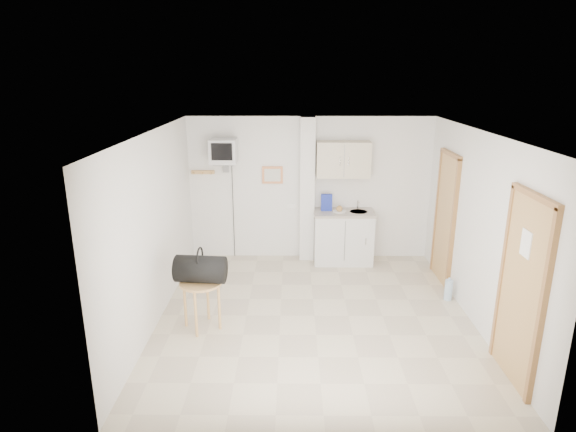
{
  "coord_description": "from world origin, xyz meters",
  "views": [
    {
      "loc": [
        -0.32,
        -5.92,
        3.21
      ],
      "look_at": [
        -0.37,
        0.6,
        1.25
      ],
      "focal_mm": 30.0,
      "sensor_mm": 36.0,
      "label": 1
    }
  ],
  "objects_px": {
    "crt_television": "(224,152)",
    "water_bottle": "(448,290)",
    "round_table": "(201,289)",
    "duffel_bag": "(200,269)"
  },
  "relations": [
    {
      "from": "duffel_bag",
      "to": "round_table",
      "type": "bearing_deg",
      "value": 156.15
    },
    {
      "from": "duffel_bag",
      "to": "water_bottle",
      "type": "xyz_separation_m",
      "value": [
        3.45,
        0.83,
        -0.67
      ]
    },
    {
      "from": "crt_television",
      "to": "duffel_bag",
      "type": "height_order",
      "value": "crt_television"
    },
    {
      "from": "round_table",
      "to": "duffel_bag",
      "type": "bearing_deg",
      "value": -29.45
    },
    {
      "from": "duffel_bag",
      "to": "water_bottle",
      "type": "distance_m",
      "value": 3.61
    },
    {
      "from": "crt_television",
      "to": "water_bottle",
      "type": "bearing_deg",
      "value": -23.81
    },
    {
      "from": "round_table",
      "to": "water_bottle",
      "type": "height_order",
      "value": "round_table"
    },
    {
      "from": "crt_television",
      "to": "round_table",
      "type": "xyz_separation_m",
      "value": [
        -0.02,
        -2.34,
        -1.39
      ]
    },
    {
      "from": "crt_television",
      "to": "round_table",
      "type": "distance_m",
      "value": 2.72
    },
    {
      "from": "crt_television",
      "to": "water_bottle",
      "type": "xyz_separation_m",
      "value": [
        3.43,
        -1.51,
        -1.78
      ]
    }
  ]
}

